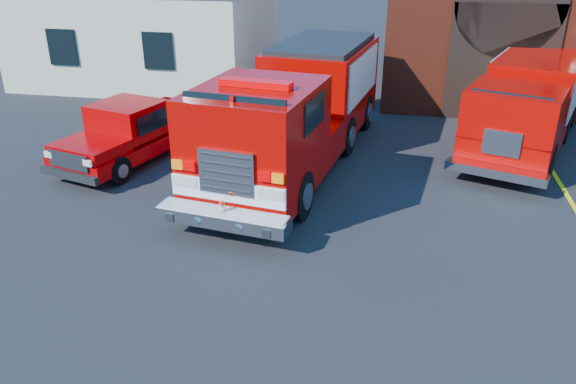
% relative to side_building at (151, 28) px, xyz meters
% --- Properties ---
extents(ground, '(100.00, 100.00, 0.00)m').
position_rel_side_building_xyz_m(ground, '(9.00, -13.00, -2.20)').
color(ground, black).
rests_on(ground, ground).
extents(parking_stripe_mid, '(0.12, 3.00, 0.01)m').
position_rel_side_building_xyz_m(parking_stripe_mid, '(15.50, -9.00, -2.20)').
color(parking_stripe_mid, yellow).
rests_on(parking_stripe_mid, ground).
extents(parking_stripe_far, '(0.12, 3.00, 0.01)m').
position_rel_side_building_xyz_m(parking_stripe_far, '(15.50, -6.00, -2.20)').
color(parking_stripe_far, yellow).
rests_on(parking_stripe_far, ground).
extents(side_building, '(10.20, 8.20, 4.35)m').
position_rel_side_building_xyz_m(side_building, '(0.00, 0.00, 0.00)').
color(side_building, beige).
rests_on(side_building, ground).
extents(fire_engine, '(4.21, 10.35, 3.10)m').
position_rel_side_building_xyz_m(fire_engine, '(8.34, -9.29, -0.60)').
color(fire_engine, black).
rests_on(fire_engine, ground).
extents(pickup_truck, '(3.27, 5.62, 1.74)m').
position_rel_side_building_xyz_m(pickup_truck, '(3.63, -9.86, -1.38)').
color(pickup_truck, black).
rests_on(pickup_truck, ground).
extents(secondary_truck, '(4.99, 8.32, 2.58)m').
position_rel_side_building_xyz_m(secondary_truck, '(15.05, -6.49, -0.80)').
color(secondary_truck, black).
rests_on(secondary_truck, ground).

